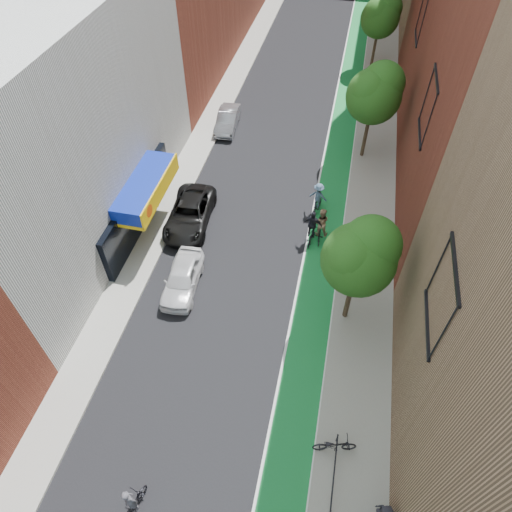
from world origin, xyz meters
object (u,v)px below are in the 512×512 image
Objects in this scene: parked_car_white at (182,278)px; cyclist_lead at (131,506)px; parked_car_black at (190,214)px; cyclist_lane_near at (320,226)px; parked_car_silver at (228,120)px; cyclist_lane_far at (318,199)px; cyclist_lane_mid at (312,230)px.

parked_car_white is 10.83m from cyclist_lead.
cyclist_lane_near is at bearing -1.78° from parked_car_black.
parked_car_silver is at bearing -55.51° from cyclist_lane_near.
parked_car_white is at bearing -70.19° from cyclist_lead.
parked_car_white is at bearing 64.89° from cyclist_lane_far.
cyclist_lane_near is (6.65, 5.14, 0.28)m from parked_car_white.
parked_car_black is 15.76m from cyclist_lead.
parked_car_white reaches higher than parked_car_silver.
cyclist_lead is 0.90× the size of cyclist_lane_mid.
cyclist_lead is at bearing 90.28° from cyclist_lane_far.
parked_car_silver is (-0.46, 10.65, -0.06)m from parked_car_black.
cyclist_lane_mid reaches higher than cyclist_lead.
cyclist_lane_mid is (-0.45, -0.28, -0.10)m from cyclist_lane_near.
parked_car_black is 10.66m from parked_car_silver.
cyclist_lane_near is (7.79, 0.32, 0.27)m from parked_car_black.
cyclist_lane_mid is (4.60, 15.56, 0.25)m from cyclist_lead.
parked_car_silver is 26.37m from cyclist_lead.
cyclist_lane_near is at bearing -142.56° from cyclist_lane_mid.
parked_car_black is at bearing -68.66° from cyclist_lead.
parked_car_white is at bearing 43.67° from cyclist_lane_mid.
cyclist_lane_far is (-0.45, 2.37, -0.05)m from cyclist_lane_near.
parked_car_black is 2.51× the size of cyclist_lane_far.
parked_car_black is 7.82m from cyclist_lane_far.
cyclist_lane_mid is at bearing 27.74° from cyclist_lane_near.
cyclist_lane_far is at bearing -83.42° from cyclist_lane_near.
cyclist_lane_far reaches higher than parked_car_silver.
cyclist_lead is at bearing -85.51° from parked_car_white.
parked_car_white is 1.85× the size of cyclist_lane_near.
cyclist_lane_near is at bearing -96.36° from cyclist_lead.
parked_car_silver is 1.95× the size of cyclist_lane_far.
cyclist_lane_mid reaches higher than parked_car_silver.
parked_car_black is at bearing 5.93° from cyclist_lane_mid.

